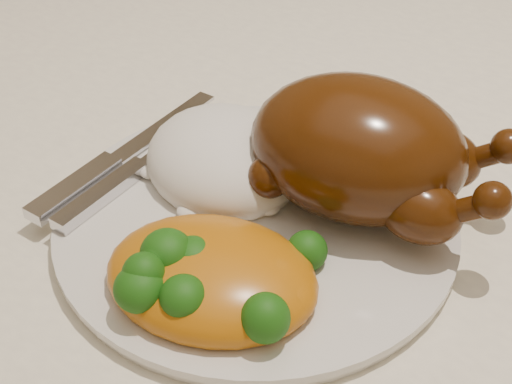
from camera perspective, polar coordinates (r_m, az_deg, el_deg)
The scene contains 7 objects.
dining_table at distance 0.67m, azimuth 9.58°, elevation -2.07°, with size 1.60×0.90×0.76m.
tablecloth at distance 0.62m, azimuth 10.29°, elevation 3.00°, with size 1.73×1.03×0.18m.
dinner_plate at distance 0.49m, azimuth 0.00°, elevation -2.33°, with size 0.27×0.27×0.01m, color silver.
roast_chicken at distance 0.48m, azimuth 8.56°, elevation 3.36°, with size 0.19×0.14×0.09m.
rice_mound at distance 0.52m, azimuth -2.48°, elevation 2.53°, with size 0.15×0.15×0.06m.
mac_and_cheese at distance 0.43m, azimuth -3.45°, elevation -6.83°, with size 0.15×0.13×0.05m.
cutlery at distance 0.53m, azimuth -11.22°, elevation 1.67°, with size 0.04×0.19×0.01m.
Camera 1 is at (0.19, -0.47, 1.10)m, focal length 50.00 mm.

